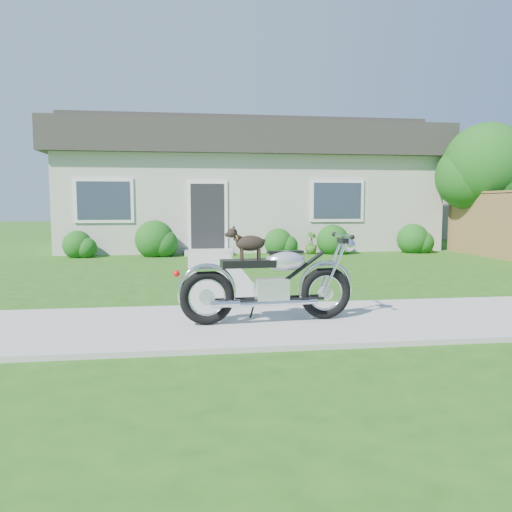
{
  "coord_description": "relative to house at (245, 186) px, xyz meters",
  "views": [
    {
      "loc": [
        -2.11,
        -6.04,
        1.49
      ],
      "look_at": [
        -1.13,
        1.0,
        0.75
      ],
      "focal_mm": 35.0,
      "sensor_mm": 36.0,
      "label": 1
    }
  ],
  "objects": [
    {
      "name": "potted_plant_left",
      "position": [
        -3.22,
        -3.44,
        -1.8
      ],
      "size": [
        0.83,
        0.79,
        0.72
      ],
      "primitive_type": "imported",
      "rotation": [
        0.0,
        0.0,
        3.58
      ],
      "color": "#155115",
      "rests_on": "ground"
    },
    {
      "name": "motorcycle_with_dog",
      "position": [
        -1.09,
        -12.06,
        -1.61
      ],
      "size": [
        2.22,
        0.6,
        1.16
      ],
      "rotation": [
        0.0,
        0.0,
        0.07
      ],
      "color": "black",
      "rests_on": "sidewalk"
    },
    {
      "name": "sidewalk",
      "position": [
        0.0,
        -11.99,
        -2.14
      ],
      "size": [
        24.0,
        2.2,
        0.04
      ],
      "primitive_type": "cube",
      "color": "#9E9B93",
      "rests_on": "ground"
    },
    {
      "name": "house",
      "position": [
        0.0,
        0.0,
        0.0
      ],
      "size": [
        12.6,
        7.03,
        4.5
      ],
      "color": "beige",
      "rests_on": "ground"
    },
    {
      "name": "walkway",
      "position": [
        -1.5,
        -6.99,
        -2.14
      ],
      "size": [
        1.2,
        8.0,
        0.03
      ],
      "primitive_type": "cube",
      "color": "#9E9B93",
      "rests_on": "ground"
    },
    {
      "name": "potted_plant_right",
      "position": [
        1.59,
        -3.44,
        -1.82
      ],
      "size": [
        0.5,
        0.5,
        0.67
      ],
      "primitive_type": "imported",
      "rotation": [
        0.0,
        0.0,
        0.44
      ],
      "color": "#3A6F1E",
      "rests_on": "ground"
    },
    {
      "name": "tree_near",
      "position": [
        6.97,
        -4.01,
        0.36
      ],
      "size": [
        2.62,
        2.56,
        3.93
      ],
      "color": "#3D2B1C",
      "rests_on": "ground"
    },
    {
      "name": "ground",
      "position": [
        0.0,
        -11.99,
        -2.16
      ],
      "size": [
        80.0,
        80.0,
        0.0
      ],
      "primitive_type": "plane",
      "color": "#235114",
      "rests_on": "ground"
    },
    {
      "name": "shrub_row",
      "position": [
        -0.12,
        -3.49,
        -1.74
      ],
      "size": [
        10.86,
        1.12,
        1.12
      ],
      "color": "#195015",
      "rests_on": "ground"
    }
  ]
}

